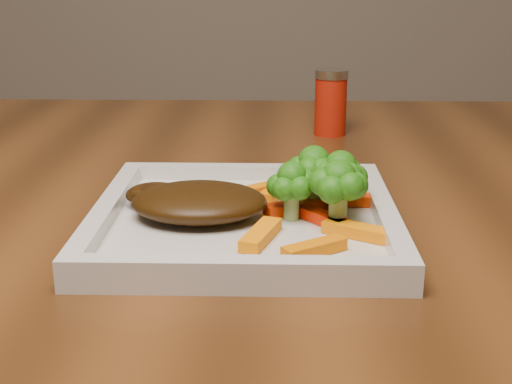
{
  "coord_description": "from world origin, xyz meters",
  "views": [
    {
      "loc": [
        0.16,
        -0.89,
        0.98
      ],
      "look_at": [
        0.14,
        -0.28,
        0.79
      ],
      "focal_mm": 50.0,
      "sensor_mm": 36.0,
      "label": 1
    }
  ],
  "objects": [
    {
      "name": "broccoli_1",
      "position": [
        0.22,
        -0.26,
        0.79
      ],
      "size": [
        0.07,
        0.07,
        0.06
      ],
      "primitive_type": null,
      "rotation": [
        0.0,
        0.0,
        0.24
      ],
      "color": "#215B0F",
      "rests_on": "plate"
    },
    {
      "name": "broccoli_3",
      "position": [
        0.18,
        -0.28,
        0.79
      ],
      "size": [
        0.06,
        0.06,
        0.06
      ],
      "primitive_type": null,
      "rotation": [
        0.0,
        0.0,
        -0.35
      ],
      "color": "#1C5D0F",
      "rests_on": "plate"
    },
    {
      "name": "steak",
      "position": [
        0.09,
        -0.28,
        0.78
      ],
      "size": [
        0.12,
        0.1,
        0.03
      ],
      "primitive_type": "ellipsoid",
      "rotation": [
        0.0,
        0.0,
        0.0
      ],
      "color": "#392208",
      "rests_on": "plate"
    },
    {
      "name": "broccoli_0",
      "position": [
        0.2,
        -0.25,
        0.8
      ],
      "size": [
        0.07,
        0.07,
        0.07
      ],
      "primitive_type": null,
      "rotation": [
        0.0,
        0.0,
        0.34
      ],
      "color": "#3A7112",
      "rests_on": "plate"
    },
    {
      "name": "carrot_3",
      "position": [
        0.24,
        -0.24,
        0.77
      ],
      "size": [
        0.06,
        0.02,
        0.01
      ],
      "primitive_type": "cube",
      "rotation": [
        0.0,
        0.0,
        -0.06
      ],
      "color": "#F63904",
      "rests_on": "plate"
    },
    {
      "name": "carrot_1",
      "position": [
        0.23,
        -0.32,
        0.77
      ],
      "size": [
        0.06,
        0.05,
        0.01
      ],
      "primitive_type": "cube",
      "rotation": [
        0.0,
        0.0,
        -0.52
      ],
      "color": "orange",
      "rests_on": "plate"
    },
    {
      "name": "plate",
      "position": [
        0.13,
        -0.28,
        0.76
      ],
      "size": [
        0.27,
        0.27,
        0.01
      ],
      "primitive_type": "cube",
      "color": "silver",
      "rests_on": "dining_table"
    },
    {
      "name": "carrot_7",
      "position": [
        0.16,
        -0.22,
        0.77
      ],
      "size": [
        0.04,
        0.06,
        0.01
      ],
      "primitive_type": "cube",
      "rotation": [
        0.0,
        0.0,
        1.16
      ],
      "color": "orange",
      "rests_on": "plate"
    },
    {
      "name": "carrot_5",
      "position": [
        0.2,
        -0.29,
        0.77
      ],
      "size": [
        0.04,
        0.05,
        0.01
      ],
      "primitive_type": "cube",
      "rotation": [
        0.0,
        0.0,
        -0.88
      ],
      "color": "red",
      "rests_on": "plate"
    },
    {
      "name": "carrot_0",
      "position": [
        0.19,
        -0.36,
        0.77
      ],
      "size": [
        0.05,
        0.04,
        0.01
      ],
      "primitive_type": "cube",
      "rotation": [
        0.0,
        0.0,
        0.59
      ],
      "color": "orange",
      "rests_on": "plate"
    },
    {
      "name": "carrot_4",
      "position": [
        0.14,
        -0.21,
        0.77
      ],
      "size": [
        0.05,
        0.04,
        0.01
      ],
      "primitive_type": "cube",
      "rotation": [
        0.0,
        0.0,
        0.65
      ],
      "color": "orange",
      "rests_on": "plate"
    },
    {
      "name": "carrot_6",
      "position": [
        0.18,
        -0.26,
        0.77
      ],
      "size": [
        0.06,
        0.04,
        0.01
      ],
      "primitive_type": "cube",
      "rotation": [
        0.0,
        0.0,
        0.46
      ],
      "color": "red",
      "rests_on": "plate"
    },
    {
      "name": "carrot_2",
      "position": [
        0.15,
        -0.33,
        0.77
      ],
      "size": [
        0.04,
        0.07,
        0.01
      ],
      "primitive_type": "cube",
      "rotation": [
        0.0,
        0.0,
        1.25
      ],
      "color": "orange",
      "rests_on": "plate"
    },
    {
      "name": "broccoli_2",
      "position": [
        0.22,
        -0.3,
        0.79
      ],
      "size": [
        0.06,
        0.06,
        0.06
      ],
      "primitive_type": null,
      "rotation": [
        0.0,
        0.0,
        0.02
      ],
      "color": "#2C5E0F",
      "rests_on": "plate"
    },
    {
      "name": "spice_shaker",
      "position": [
        0.24,
        0.1,
        0.8
      ],
      "size": [
        0.06,
        0.06,
        0.09
      ],
      "primitive_type": "cylinder",
      "rotation": [
        0.0,
        0.0,
        -0.38
      ],
      "color": "#A31909",
      "rests_on": "dining_table"
    }
  ]
}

